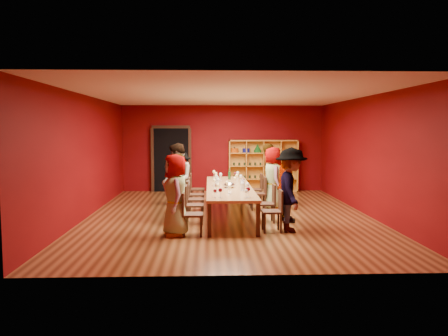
{
  "coord_description": "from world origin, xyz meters",
  "views": [
    {
      "loc": [
        -0.51,
        -10.8,
        2.16
      ],
      "look_at": [
        -0.1,
        0.64,
        1.15
      ],
      "focal_mm": 35.0,
      "sensor_mm": 36.0,
      "label": 1
    }
  ],
  "objects_px": {
    "chair_person_right_0": "(276,208)",
    "person_right_1": "(286,186)",
    "chair_person_left_2": "(192,197)",
    "chair_person_right_3": "(261,191)",
    "person_right_0": "(291,190)",
    "chair_person_left_0": "(189,211)",
    "person_left_1": "(176,189)",
    "person_left_0": "(175,195)",
    "person_left_2": "(177,180)",
    "tasting_table": "(229,188)",
    "chair_person_right_1": "(269,201)",
    "chair_person_right_4": "(258,187)",
    "chair_person_left_3": "(193,192)",
    "shelving_unit": "(263,163)",
    "person_right_3": "(273,178)",
    "person_right_4": "(269,174)",
    "wine_bottle": "(229,175)",
    "chair_person_left_4": "(195,187)",
    "spittoon_bowl": "(229,185)",
    "person_left_4": "(180,175)",
    "person_left_3": "(180,181)"
  },
  "relations": [
    {
      "from": "chair_person_right_0",
      "to": "person_right_1",
      "type": "bearing_deg",
      "value": 67.61
    },
    {
      "from": "chair_person_left_2",
      "to": "chair_person_right_3",
      "type": "height_order",
      "value": "same"
    },
    {
      "from": "chair_person_left_2",
      "to": "person_right_0",
      "type": "height_order",
      "value": "person_right_0"
    },
    {
      "from": "chair_person_left_0",
      "to": "person_left_1",
      "type": "bearing_deg",
      "value": 106.85
    },
    {
      "from": "person_left_0",
      "to": "person_left_2",
      "type": "height_order",
      "value": "person_left_2"
    },
    {
      "from": "chair_person_right_0",
      "to": "chair_person_left_2",
      "type": "bearing_deg",
      "value": 137.84
    },
    {
      "from": "tasting_table",
      "to": "chair_person_right_0",
      "type": "distance_m",
      "value": 1.97
    },
    {
      "from": "chair_person_right_1",
      "to": "chair_person_right_4",
      "type": "height_order",
      "value": "same"
    },
    {
      "from": "chair_person_left_3",
      "to": "person_right_0",
      "type": "xyz_separation_m",
      "value": [
        2.15,
        -2.45,
        0.39
      ]
    },
    {
      "from": "chair_person_left_2",
      "to": "chair_person_right_1",
      "type": "distance_m",
      "value": 1.95
    },
    {
      "from": "shelving_unit",
      "to": "person_left_2",
      "type": "distance_m",
      "value": 5.15
    },
    {
      "from": "chair_person_left_3",
      "to": "person_right_3",
      "type": "bearing_deg",
      "value": 3.32
    },
    {
      "from": "chair_person_left_2",
      "to": "chair_person_right_4",
      "type": "distance_m",
      "value": 2.51
    },
    {
      "from": "person_left_1",
      "to": "person_right_4",
      "type": "distance_m",
      "value": 3.56
    },
    {
      "from": "person_left_2",
      "to": "wine_bottle",
      "type": "bearing_deg",
      "value": 123.11
    },
    {
      "from": "shelving_unit",
      "to": "chair_person_left_4",
      "type": "xyz_separation_m",
      "value": [
        -2.31,
        -2.52,
        -0.49
      ]
    },
    {
      "from": "chair_person_left_2",
      "to": "person_right_0",
      "type": "distance_m",
      "value": 2.73
    },
    {
      "from": "person_right_3",
      "to": "spittoon_bowl",
      "type": "bearing_deg",
      "value": 125.11
    },
    {
      "from": "chair_person_left_4",
      "to": "chair_person_right_1",
      "type": "distance_m",
      "value": 3.15
    },
    {
      "from": "chair_person_left_3",
      "to": "spittoon_bowl",
      "type": "bearing_deg",
      "value": -47.75
    },
    {
      "from": "chair_person_left_4",
      "to": "chair_person_right_1",
      "type": "bearing_deg",
      "value": -54.67
    },
    {
      "from": "chair_person_left_3",
      "to": "chair_person_right_4",
      "type": "height_order",
      "value": "same"
    },
    {
      "from": "person_left_4",
      "to": "person_right_3",
      "type": "xyz_separation_m",
      "value": [
        2.57,
        -0.95,
        -0.01
      ]
    },
    {
      "from": "person_left_4",
      "to": "wine_bottle",
      "type": "height_order",
      "value": "person_left_4"
    },
    {
      "from": "tasting_table",
      "to": "chair_person_left_2",
      "type": "distance_m",
      "value": 0.94
    },
    {
      "from": "person_left_1",
      "to": "chair_person_right_1",
      "type": "bearing_deg",
      "value": 109.89
    },
    {
      "from": "person_right_3",
      "to": "person_right_4",
      "type": "xyz_separation_m",
      "value": [
        0.02,
        0.8,
        0.04
      ]
    },
    {
      "from": "person_left_4",
      "to": "person_right_3",
      "type": "distance_m",
      "value": 2.74
    },
    {
      "from": "chair_person_right_0",
      "to": "person_left_4",
      "type": "bearing_deg",
      "value": 122.56
    },
    {
      "from": "tasting_table",
      "to": "person_left_2",
      "type": "distance_m",
      "value": 1.31
    },
    {
      "from": "chair_person_left_3",
      "to": "person_left_3",
      "type": "xyz_separation_m",
      "value": [
        -0.36,
        0.0,
        0.31
      ]
    },
    {
      "from": "person_left_1",
      "to": "chair_person_right_1",
      "type": "relative_size",
      "value": 1.81
    },
    {
      "from": "person_left_3",
      "to": "chair_person_right_1",
      "type": "distance_m",
      "value": 2.66
    },
    {
      "from": "chair_person_right_1",
      "to": "chair_person_right_4",
      "type": "xyz_separation_m",
      "value": [
        0.0,
        2.42,
        0.0
      ]
    },
    {
      "from": "chair_person_right_0",
      "to": "chair_person_right_3",
      "type": "bearing_deg",
      "value": 90.0
    },
    {
      "from": "person_left_2",
      "to": "wine_bottle",
      "type": "height_order",
      "value": "person_left_2"
    },
    {
      "from": "person_left_0",
      "to": "spittoon_bowl",
      "type": "bearing_deg",
      "value": 132.95
    },
    {
      "from": "chair_person_left_0",
      "to": "chair_person_left_4",
      "type": "bearing_deg",
      "value": 90.0
    },
    {
      "from": "person_left_0",
      "to": "chair_person_right_0",
      "type": "distance_m",
      "value": 2.13
    },
    {
      "from": "chair_person_left_3",
      "to": "person_right_1",
      "type": "distance_m",
      "value": 2.69
    },
    {
      "from": "person_left_1",
      "to": "spittoon_bowl",
      "type": "relative_size",
      "value": 5.91
    },
    {
      "from": "person_right_1",
      "to": "wine_bottle",
      "type": "relative_size",
      "value": 5.43
    },
    {
      "from": "chair_person_left_3",
      "to": "person_right_4",
      "type": "xyz_separation_m",
      "value": [
        2.16,
        0.93,
        0.39
      ]
    },
    {
      "from": "chair_person_left_4",
      "to": "person_right_4",
      "type": "distance_m",
      "value": 2.2
    },
    {
      "from": "person_left_3",
      "to": "chair_person_right_1",
      "type": "relative_size",
      "value": 1.81
    },
    {
      "from": "chair_person_left_4",
      "to": "person_right_3",
      "type": "distance_m",
      "value": 2.37
    },
    {
      "from": "wine_bottle",
      "to": "person_left_0",
      "type": "bearing_deg",
      "value": -109.91
    },
    {
      "from": "person_left_2",
      "to": "chair_person_left_3",
      "type": "relative_size",
      "value": 2.05
    },
    {
      "from": "person_right_0",
      "to": "chair_person_right_4",
      "type": "bearing_deg",
      "value": 9.97
    },
    {
      "from": "person_right_1",
      "to": "chair_person_right_3",
      "type": "distance_m",
      "value": 1.7
    }
  ]
}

